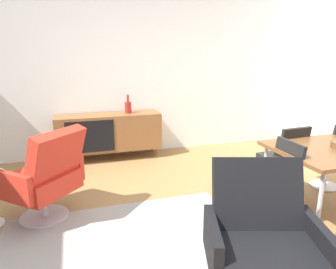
# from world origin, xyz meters

# --- Properties ---
(ground_plane) EXTENTS (8.32, 8.32, 0.00)m
(ground_plane) POSITION_xyz_m (0.00, 0.00, 0.00)
(ground_plane) COLOR #9E7242
(wall_back) EXTENTS (6.80, 0.12, 2.80)m
(wall_back) POSITION_xyz_m (0.00, 2.60, 1.40)
(wall_back) COLOR white
(wall_back) RESTS_ON ground_plane
(sideboard) EXTENTS (1.60, 0.45, 0.72)m
(sideboard) POSITION_xyz_m (-0.30, 2.30, 0.44)
(sideboard) COLOR brown
(sideboard) RESTS_ON ground_plane
(vase_cobalt) EXTENTS (0.10, 0.10, 0.29)m
(vase_cobalt) POSITION_xyz_m (0.02, 2.30, 0.82)
(vase_cobalt) COLOR maroon
(vase_cobalt) RESTS_ON sideboard
(dining_chair_back_right) EXTENTS (0.42, 0.45, 0.86)m
(dining_chair_back_right) POSITION_xyz_m (2.17, 0.35, 0.47)
(dining_chair_back_right) COLOR black
(dining_chair_back_right) RESTS_ON ground_plane
(dining_chair_near_window) EXTENTS (0.43, 0.41, 0.86)m
(dining_chair_near_window) POSITION_xyz_m (0.93, -0.21, 0.47)
(dining_chair_near_window) COLOR black
(dining_chair_near_window) RESTS_ON ground_plane
(dining_chair_back_left) EXTENTS (0.43, 0.45, 0.86)m
(dining_chair_back_left) POSITION_xyz_m (1.47, 0.35, 0.47)
(dining_chair_back_left) COLOR black
(dining_chair_back_left) RESTS_ON ground_plane
(lounge_chair_red) EXTENTS (0.91, 0.91, 0.95)m
(lounge_chair_red) POSITION_xyz_m (-1.12, 0.61, 0.47)
(lounge_chair_red) COLOR red
(lounge_chair_red) RESTS_ON ground_plane
(armchair_black_shell) EXTENTS (0.84, 0.80, 0.95)m
(armchair_black_shell) POSITION_xyz_m (0.31, -0.93, 0.47)
(armchair_black_shell) COLOR black
(armchair_black_shell) RESTS_ON ground_plane
(area_rug) EXTENTS (2.20, 1.70, 0.01)m
(area_rug) POSITION_xyz_m (-0.44, -0.17, 0.00)
(area_rug) COLOR gray
(area_rug) RESTS_ON ground_plane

